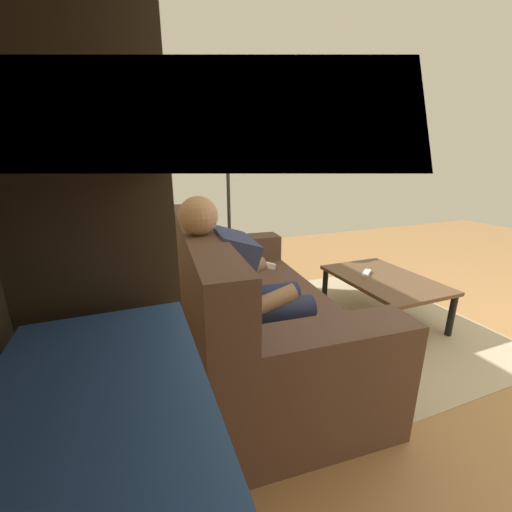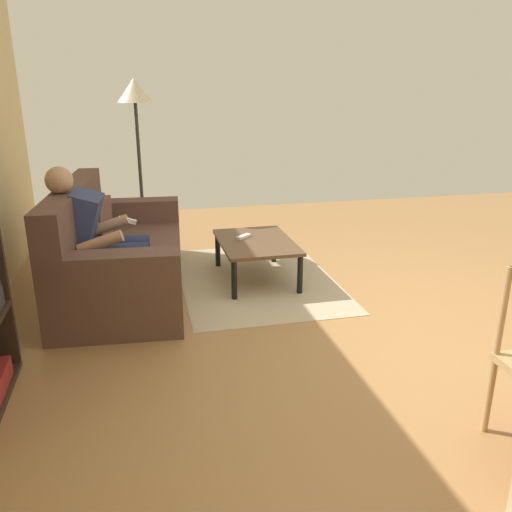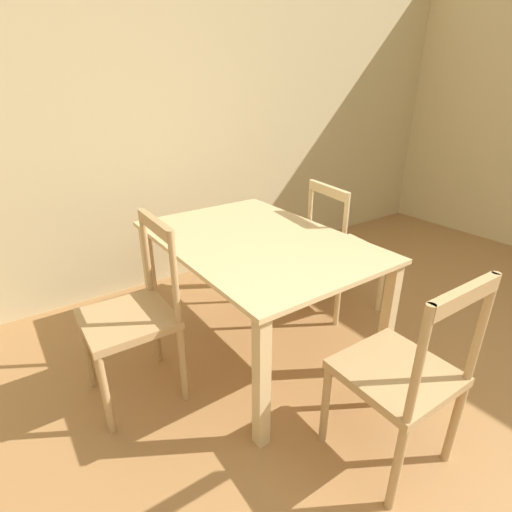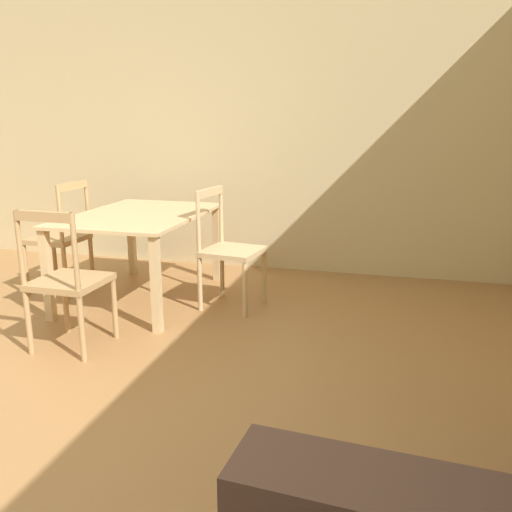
# 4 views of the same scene
# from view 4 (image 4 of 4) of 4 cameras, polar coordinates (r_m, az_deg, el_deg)

# --- Properties ---
(wall_side) EXTENTS (0.12, 6.10, 2.62)m
(wall_side) POSITION_cam_4_polar(r_m,az_deg,el_deg) (5.38, -5.97, 13.03)
(wall_side) COLOR #C8B586
(wall_side) RESTS_ON ground_plane
(dining_table) EXTENTS (1.38, 0.95, 0.71)m
(dining_table) POSITION_cam_4_polar(r_m,az_deg,el_deg) (4.36, -12.38, 3.28)
(dining_table) COLOR #D1B27F
(dining_table) RESTS_ON ground_plane
(dining_chair_near_wall) EXTENTS (0.48, 0.48, 0.93)m
(dining_chair_near_wall) POSITION_cam_4_polar(r_m,az_deg,el_deg) (4.12, -2.93, 0.64)
(dining_chair_near_wall) COLOR #D1B27F
(dining_chair_near_wall) RESTS_ON ground_plane
(dining_chair_facing_couch) EXTENTS (0.43, 0.43, 0.92)m
(dining_chair_facing_couch) POSITION_cam_4_polar(r_m,az_deg,el_deg) (3.55, -19.67, -2.59)
(dining_chair_facing_couch) COLOR tan
(dining_chair_facing_couch) RESTS_ON ground_plane
(dining_chair_by_doorway) EXTENTS (0.43, 0.43, 0.94)m
(dining_chair_by_doorway) POSITION_cam_4_polar(r_m,az_deg,el_deg) (4.77, -20.31, 1.80)
(dining_chair_by_doorway) COLOR tan
(dining_chair_by_doorway) RESTS_ON ground_plane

